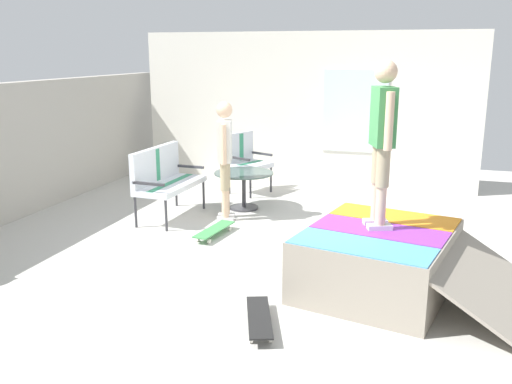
{
  "coord_description": "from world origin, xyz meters",
  "views": [
    {
      "loc": [
        -5.94,
        -1.66,
        2.35
      ],
      "look_at": [
        0.24,
        0.29,
        0.7
      ],
      "focal_mm": 38.89,
      "sensor_mm": 36.0,
      "label": 1
    }
  ],
  "objects_px": {
    "skateboard_by_bench": "(214,230)",
    "skateboard_spare": "(259,318)",
    "skate_ramp": "(381,260)",
    "patio_bench": "(164,176)",
    "person_watching": "(225,152)",
    "person_skater": "(382,133)",
    "patio_chair_near_house": "(245,157)",
    "patio_table": "(244,183)"
  },
  "relations": [
    {
      "from": "patio_bench",
      "to": "patio_chair_near_house",
      "type": "relative_size",
      "value": 1.25
    },
    {
      "from": "patio_table",
      "to": "patio_chair_near_house",
      "type": "bearing_deg",
      "value": 17.45
    },
    {
      "from": "skate_ramp",
      "to": "patio_chair_near_house",
      "type": "relative_size",
      "value": 2.41
    },
    {
      "from": "patio_chair_near_house",
      "to": "person_watching",
      "type": "height_order",
      "value": "person_watching"
    },
    {
      "from": "patio_bench",
      "to": "skateboard_spare",
      "type": "distance_m",
      "value": 3.64
    },
    {
      "from": "skateboard_by_bench",
      "to": "skateboard_spare",
      "type": "bearing_deg",
      "value": -149.35
    },
    {
      "from": "patio_bench",
      "to": "patio_table",
      "type": "bearing_deg",
      "value": -51.77
    },
    {
      "from": "patio_table",
      "to": "skateboard_by_bench",
      "type": "distance_m",
      "value": 1.4
    },
    {
      "from": "person_watching",
      "to": "person_skater",
      "type": "relative_size",
      "value": 1.03
    },
    {
      "from": "person_watching",
      "to": "patio_table",
      "type": "bearing_deg",
      "value": -7.76
    },
    {
      "from": "patio_bench",
      "to": "patio_table",
      "type": "relative_size",
      "value": 1.41
    },
    {
      "from": "patio_bench",
      "to": "skateboard_spare",
      "type": "xyz_separation_m",
      "value": [
        -2.77,
        -2.3,
        -0.53
      ]
    },
    {
      "from": "person_skater",
      "to": "patio_bench",
      "type": "bearing_deg",
      "value": 63.6
    },
    {
      "from": "person_watching",
      "to": "person_skater",
      "type": "bearing_deg",
      "value": -127.37
    },
    {
      "from": "skate_ramp",
      "to": "person_watching",
      "type": "height_order",
      "value": "person_watching"
    },
    {
      "from": "person_watching",
      "to": "skateboard_by_bench",
      "type": "bearing_deg",
      "value": -170.46
    },
    {
      "from": "skateboard_by_bench",
      "to": "patio_chair_near_house",
      "type": "bearing_deg",
      "value": 8.84
    },
    {
      "from": "skate_ramp",
      "to": "patio_table",
      "type": "relative_size",
      "value": 2.73
    },
    {
      "from": "patio_chair_near_house",
      "to": "person_skater",
      "type": "relative_size",
      "value": 0.62
    },
    {
      "from": "patio_bench",
      "to": "person_skater",
      "type": "xyz_separation_m",
      "value": [
        -1.57,
        -3.17,
        0.97
      ]
    },
    {
      "from": "patio_table",
      "to": "patio_bench",
      "type": "bearing_deg",
      "value": 128.23
    },
    {
      "from": "patio_table",
      "to": "person_skater",
      "type": "height_order",
      "value": "person_skater"
    },
    {
      "from": "skateboard_by_bench",
      "to": "patio_bench",
      "type": "bearing_deg",
      "value": 59.13
    },
    {
      "from": "skateboard_spare",
      "to": "patio_bench",
      "type": "bearing_deg",
      "value": 39.63
    },
    {
      "from": "patio_bench",
      "to": "skateboard_spare",
      "type": "height_order",
      "value": "patio_bench"
    },
    {
      "from": "skateboard_by_bench",
      "to": "skateboard_spare",
      "type": "xyz_separation_m",
      "value": [
        -2.17,
        -1.29,
        0.0
      ]
    },
    {
      "from": "skate_ramp",
      "to": "patio_bench",
      "type": "height_order",
      "value": "patio_bench"
    },
    {
      "from": "skate_ramp",
      "to": "patio_table",
      "type": "xyz_separation_m",
      "value": [
        2.42,
        2.27,
        0.09
      ]
    },
    {
      "from": "skateboard_by_bench",
      "to": "patio_table",
      "type": "bearing_deg",
      "value": 2.17
    },
    {
      "from": "person_watching",
      "to": "skateboard_by_bench",
      "type": "height_order",
      "value": "person_watching"
    },
    {
      "from": "skateboard_by_bench",
      "to": "person_watching",
      "type": "bearing_deg",
      "value": 9.54
    },
    {
      "from": "patio_bench",
      "to": "person_skater",
      "type": "distance_m",
      "value": 3.67
    },
    {
      "from": "patio_table",
      "to": "skateboard_spare",
      "type": "relative_size",
      "value": 1.1
    },
    {
      "from": "patio_chair_near_house",
      "to": "patio_table",
      "type": "bearing_deg",
      "value": -162.55
    },
    {
      "from": "patio_bench",
      "to": "skateboard_spare",
      "type": "bearing_deg",
      "value": -140.37
    },
    {
      "from": "patio_bench",
      "to": "person_skater",
      "type": "bearing_deg",
      "value": -116.4
    },
    {
      "from": "person_watching",
      "to": "skateboard_spare",
      "type": "bearing_deg",
      "value": -154.34
    },
    {
      "from": "person_watching",
      "to": "person_skater",
      "type": "height_order",
      "value": "person_skater"
    },
    {
      "from": "person_skater",
      "to": "skateboard_by_bench",
      "type": "bearing_deg",
      "value": 65.83
    },
    {
      "from": "person_skater",
      "to": "skateboard_spare",
      "type": "xyz_separation_m",
      "value": [
        -1.2,
        0.87,
        -1.5
      ]
    },
    {
      "from": "skate_ramp",
      "to": "patio_bench",
      "type": "relative_size",
      "value": 1.93
    },
    {
      "from": "patio_table",
      "to": "person_skater",
      "type": "bearing_deg",
      "value": -136.53
    }
  ]
}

